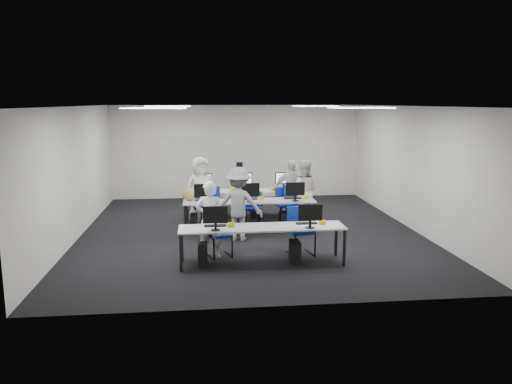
{
  "coord_description": "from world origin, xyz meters",
  "views": [
    {
      "loc": [
        -1.13,
        -11.65,
        3.1
      ],
      "look_at": [
        0.13,
        -0.14,
        1.0
      ],
      "focal_mm": 35.0,
      "sensor_mm": 36.0,
      "label": 1
    }
  ],
  "objects": [
    {
      "name": "desk_front",
      "position": [
        0.0,
        -2.4,
        0.68
      ],
      "size": [
        3.2,
        0.7,
        0.73
      ],
      "color": "#AEB0B2",
      "rests_on": "ground"
    },
    {
      "name": "equipment_mid",
      "position": [
        -0.19,
        0.18,
        0.36
      ],
      "size": [
        2.91,
        0.41,
        1.19
      ],
      "color": "white",
      "rests_on": "desk_mid"
    },
    {
      "name": "chair_4",
      "position": [
        1.01,
        0.88,
        0.28
      ],
      "size": [
        0.52,
        0.55,
        0.9
      ],
      "rotation": [
        0.0,
        0.0,
        0.19
      ],
      "color": "navy",
      "rests_on": "ground"
    },
    {
      "name": "ceiling_panels",
      "position": [
        0.0,
        0.0,
        2.98
      ],
      "size": [
        5.2,
        4.6,
        0.02
      ],
      "color": "white",
      "rests_on": "room"
    },
    {
      "name": "student_1",
      "position": [
        1.45,
        0.75,
        0.83
      ],
      "size": [
        0.93,
        0.8,
        1.65
      ],
      "primitive_type": "imported",
      "rotation": [
        0.0,
        0.0,
        2.9
      ],
      "color": "beige",
      "rests_on": "ground"
    },
    {
      "name": "chair_6",
      "position": [
        0.13,
        0.92,
        0.27
      ],
      "size": [
        0.54,
        0.56,
        0.87
      ],
      "rotation": [
        0.0,
        0.0,
        -0.29
      ],
      "color": "navy",
      "rests_on": "ground"
    },
    {
      "name": "equipment_front",
      "position": [
        -0.19,
        -2.42,
        0.36
      ],
      "size": [
        2.51,
        0.41,
        1.19
      ],
      "color": "#0B379A",
      "rests_on": "desk_front"
    },
    {
      "name": "room",
      "position": [
        0.0,
        0.0,
        1.5
      ],
      "size": [
        9.0,
        9.02,
        3.0
      ],
      "color": "black",
      "rests_on": "ground"
    },
    {
      "name": "dslr_camera",
      "position": [
        -0.29,
        -0.52,
        1.71
      ],
      "size": [
        0.18,
        0.21,
        0.1
      ],
      "primitive_type": "cube",
      "rotation": [
        0.0,
        0.0,
        2.92
      ],
      "color": "black",
      "rests_on": "photographer"
    },
    {
      "name": "photographer",
      "position": [
        -0.33,
        -0.7,
        0.83
      ],
      "size": [
        1.18,
        0.84,
        1.66
      ],
      "primitive_type": "imported",
      "rotation": [
        0.0,
        0.0,
        2.92
      ],
      "color": "gray",
      "rests_on": "ground"
    },
    {
      "name": "equipment_back",
      "position": [
        0.19,
        1.62,
        0.36
      ],
      "size": [
        2.91,
        0.41,
        1.19
      ],
      "color": "white",
      "rests_on": "desk_back"
    },
    {
      "name": "chair_7",
      "position": [
        1.18,
        1.15,
        0.31
      ],
      "size": [
        0.49,
        0.53,
        0.97
      ],
      "rotation": [
        0.0,
        0.0,
        0.03
      ],
      "color": "navy",
      "rests_on": "ground"
    },
    {
      "name": "desk_back",
      "position": [
        0.0,
        1.6,
        0.68
      ],
      "size": [
        3.2,
        0.7,
        0.73
      ],
      "color": "#AEB0B2",
      "rests_on": "ground"
    },
    {
      "name": "chair_1",
      "position": [
        0.86,
        -1.91,
        0.31
      ],
      "size": [
        0.57,
        0.6,
        0.97
      ],
      "rotation": [
        0.0,
        0.0,
        0.2
      ],
      "color": "navy",
      "rests_on": "ground"
    },
    {
      "name": "chair_3",
      "position": [
        0.14,
        0.67,
        0.27
      ],
      "size": [
        0.52,
        0.55,
        0.84
      ],
      "rotation": [
        0.0,
        0.0,
        -0.28
      ],
      "color": "navy",
      "rests_on": "ground"
    },
    {
      "name": "chair_0",
      "position": [
        -0.81,
        -1.84,
        0.27
      ],
      "size": [
        0.55,
        0.57,
        0.87
      ],
      "rotation": [
        0.0,
        0.0,
        0.31
      ],
      "color": "navy",
      "rests_on": "ground"
    },
    {
      "name": "student_2",
      "position": [
        -1.17,
        1.03,
        0.86
      ],
      "size": [
        0.97,
        0.78,
        1.72
      ],
      "primitive_type": "imported",
      "rotation": [
        0.0,
        0.0,
        0.32
      ],
      "color": "beige",
      "rests_on": "ground"
    },
    {
      "name": "chair_2",
      "position": [
        -0.93,
        0.85,
        0.3
      ],
      "size": [
        0.53,
        0.56,
        0.95
      ],
      "rotation": [
        0.0,
        0.0,
        -0.13
      ],
      "color": "navy",
      "rests_on": "ground"
    },
    {
      "name": "desk_mid",
      "position": [
        0.0,
        0.2,
        0.68
      ],
      "size": [
        3.2,
        0.7,
        0.73
      ],
      "color": "#AEB0B2",
      "rests_on": "ground"
    },
    {
      "name": "handbag",
      "position": [
        -1.45,
        0.37,
        0.88
      ],
      "size": [
        0.39,
        0.28,
        0.29
      ],
      "primitive_type": "ellipsoid",
      "rotation": [
        0.0,
        0.0,
        -0.17
      ],
      "color": "#A27D54",
      "rests_on": "desk_mid"
    },
    {
      "name": "student_0",
      "position": [
        -0.99,
        -1.92,
        0.78
      ],
      "size": [
        0.62,
        0.46,
        1.57
      ],
      "primitive_type": "imported",
      "rotation": [
        0.0,
        0.0,
        2.99
      ],
      "color": "beige",
      "rests_on": "ground"
    },
    {
      "name": "student_3",
      "position": [
        1.2,
        1.13,
        0.8
      ],
      "size": [
        1.01,
        0.63,
        1.6
      ],
      "primitive_type": "imported",
      "rotation": [
        0.0,
        0.0,
        -0.27
      ],
      "color": "beige",
      "rests_on": "ground"
    },
    {
      "name": "chair_5",
      "position": [
        -1.19,
        1.02,
        0.27
      ],
      "size": [
        0.54,
        0.57,
        0.86
      ],
      "rotation": [
        0.0,
        0.0,
        0.32
      ],
      "color": "navy",
      "rests_on": "ground"
    }
  ]
}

